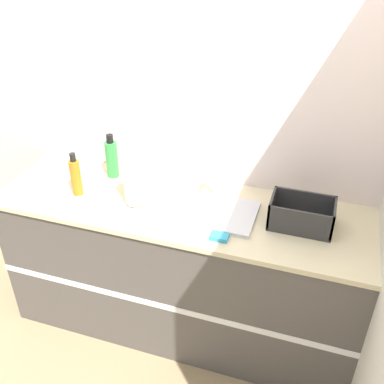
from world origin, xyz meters
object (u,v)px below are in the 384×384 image
at_px(dish_rack, 301,216).
at_px(bottle_amber, 76,176).
at_px(sink, 213,209).
at_px(bottle_green, 112,158).
at_px(paper_towel_roll, 135,182).

relative_size(dish_rack, bottle_amber, 1.24).
xyz_separation_m(dish_rack, bottle_amber, (-1.26, -0.09, 0.06)).
height_order(sink, bottle_green, sink).
distance_m(paper_towel_roll, bottle_green, 0.35).
distance_m(sink, bottle_green, 0.72).
height_order(paper_towel_roll, dish_rack, paper_towel_roll).
height_order(dish_rack, bottle_green, bottle_green).
bearing_deg(bottle_green, sink, -15.23).
bearing_deg(sink, bottle_amber, -175.56).
bearing_deg(paper_towel_roll, bottle_green, 138.71).
height_order(sink, paper_towel_roll, sink).
bearing_deg(bottle_green, dish_rack, -7.83).
bearing_deg(dish_rack, sink, -176.44).
relative_size(sink, bottle_green, 1.70).
xyz_separation_m(bottle_green, bottle_amber, (-0.10, -0.25, -0.01)).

